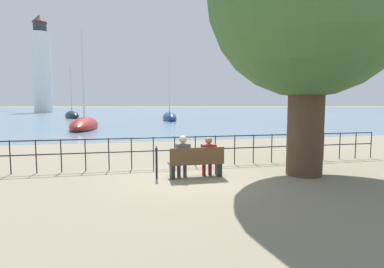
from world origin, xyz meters
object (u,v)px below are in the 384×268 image
(seated_person_left, at_px, (183,154))
(sailboat_3, at_px, (169,118))
(park_bench, at_px, (196,163))
(seated_person_right, at_px, (208,155))
(sailboat_0, at_px, (84,125))
(sailboat_2, at_px, (72,116))
(harbor_lighthouse, at_px, (42,68))
(closed_umbrella, at_px, (157,160))

(seated_person_left, relative_size, sailboat_3, 0.14)
(park_bench, distance_m, seated_person_right, 0.45)
(seated_person_right, xyz_separation_m, sailboat_0, (-5.93, 20.00, -0.33))
(sailboat_2, height_order, harbor_lighthouse, harbor_lighthouse)
(closed_umbrella, height_order, sailboat_2, sailboat_2)
(sailboat_3, bearing_deg, closed_umbrella, -99.31)
(sailboat_2, bearing_deg, park_bench, -95.82)
(seated_person_right, height_order, sailboat_0, sailboat_0)
(seated_person_right, relative_size, sailboat_2, 0.13)
(sailboat_2, bearing_deg, sailboat_0, -97.64)
(park_bench, height_order, seated_person_left, seated_person_left)
(sailboat_3, bearing_deg, seated_person_left, -97.96)
(park_bench, bearing_deg, seated_person_left, 169.13)
(park_bench, height_order, sailboat_0, sailboat_0)
(park_bench, height_order, closed_umbrella, closed_umbrella)
(seated_person_left, height_order, harbor_lighthouse, harbor_lighthouse)
(park_bench, distance_m, harbor_lighthouse, 88.69)
(seated_person_right, bearing_deg, park_bench, -168.82)
(park_bench, height_order, sailboat_2, sailboat_2)
(sailboat_0, bearing_deg, harbor_lighthouse, 106.32)
(closed_umbrella, bearing_deg, seated_person_left, -1.74)
(seated_person_left, xyz_separation_m, closed_umbrella, (-0.76, 0.02, -0.15))
(park_bench, distance_m, closed_umbrella, 1.16)
(closed_umbrella, height_order, sailboat_3, sailboat_3)
(seated_person_left, relative_size, closed_umbrella, 1.29)
(seated_person_left, distance_m, closed_umbrella, 0.78)
(closed_umbrella, xyz_separation_m, sailboat_0, (-4.39, 19.98, -0.22))
(seated_person_left, distance_m, harbor_lighthouse, 88.48)
(seated_person_right, bearing_deg, seated_person_left, -179.84)
(sailboat_0, distance_m, sailboat_3, 15.43)
(seated_person_left, distance_m, sailboat_0, 20.66)
(seated_person_right, relative_size, harbor_lighthouse, 0.04)
(closed_umbrella, bearing_deg, sailboat_3, 80.84)
(sailboat_3, relative_size, harbor_lighthouse, 0.33)
(seated_person_right, bearing_deg, harbor_lighthouse, 106.34)
(sailboat_2, bearing_deg, seated_person_left, -96.28)
(sailboat_0, height_order, sailboat_3, sailboat_0)
(sailboat_2, height_order, sailboat_3, sailboat_3)
(park_bench, relative_size, sailboat_0, 0.17)
(sailboat_2, relative_size, harbor_lighthouse, 0.33)
(closed_umbrella, relative_size, sailboat_0, 0.10)
(park_bench, xyz_separation_m, sailboat_2, (-10.33, 43.63, -0.05))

